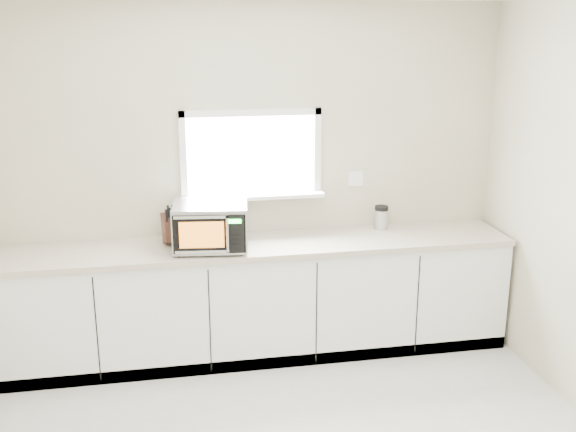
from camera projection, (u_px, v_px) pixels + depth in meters
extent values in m
cube|color=beige|center=(251.00, 179.00, 5.30)|extent=(4.00, 0.02, 2.70)
cube|color=white|center=(251.00, 154.00, 5.23)|extent=(1.00, 0.02, 0.60)
cube|color=white|center=(253.00, 196.00, 5.26)|extent=(1.12, 0.16, 0.03)
cube|color=white|center=(251.00, 113.00, 5.13)|extent=(1.10, 0.04, 0.05)
cube|color=white|center=(252.00, 195.00, 5.31)|extent=(1.10, 0.04, 0.05)
cube|color=white|center=(183.00, 157.00, 5.13)|extent=(0.05, 0.04, 0.70)
cube|color=white|center=(317.00, 152.00, 5.31)|extent=(0.05, 0.04, 0.70)
cube|color=white|center=(356.00, 179.00, 5.45)|extent=(0.12, 0.01, 0.12)
cube|color=white|center=(258.00, 301.00, 5.27)|extent=(3.92, 0.60, 0.88)
cube|color=beige|center=(258.00, 245.00, 5.13)|extent=(3.92, 0.64, 0.04)
cylinder|color=black|center=(179.00, 256.00, 4.82)|extent=(0.03, 0.03, 0.02)
cylinder|color=black|center=(183.00, 242.00, 5.13)|extent=(0.03, 0.03, 0.02)
cylinder|color=black|center=(242.00, 254.00, 4.85)|extent=(0.03, 0.03, 0.02)
cylinder|color=black|center=(242.00, 240.00, 5.16)|extent=(0.03, 0.03, 0.02)
cube|color=#ACAEB4|center=(211.00, 226.00, 4.95)|extent=(0.58, 0.47, 0.32)
cube|color=black|center=(209.00, 235.00, 4.74)|extent=(0.51, 0.07, 0.28)
cube|color=orange|center=(202.00, 235.00, 4.74)|extent=(0.31, 0.04, 0.19)
cylinder|color=silver|center=(227.00, 235.00, 4.73)|extent=(0.02, 0.02, 0.25)
cube|color=black|center=(235.00, 234.00, 4.75)|extent=(0.13, 0.02, 0.28)
cube|color=#19FF33|center=(235.00, 221.00, 4.72)|extent=(0.09, 0.01, 0.03)
cube|color=silver|center=(210.00, 204.00, 4.90)|extent=(0.58, 0.47, 0.01)
cube|color=#462419|center=(170.00, 227.00, 5.07)|extent=(0.14, 0.23, 0.26)
cube|color=black|center=(166.00, 216.00, 4.99)|extent=(0.02, 0.05, 0.10)
cube|color=black|center=(170.00, 214.00, 4.99)|extent=(0.02, 0.05, 0.10)
cube|color=black|center=(175.00, 216.00, 5.01)|extent=(0.02, 0.05, 0.10)
cube|color=black|center=(168.00, 211.00, 4.98)|extent=(0.02, 0.05, 0.10)
cube|color=black|center=(173.00, 211.00, 5.00)|extent=(0.02, 0.05, 0.10)
cylinder|color=olive|center=(207.00, 219.00, 5.26)|extent=(0.28, 0.07, 0.28)
cylinder|color=#ACAEB4|center=(381.00, 219.00, 5.46)|extent=(0.14, 0.14, 0.16)
cylinder|color=black|center=(382.00, 208.00, 5.43)|extent=(0.14, 0.14, 0.04)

